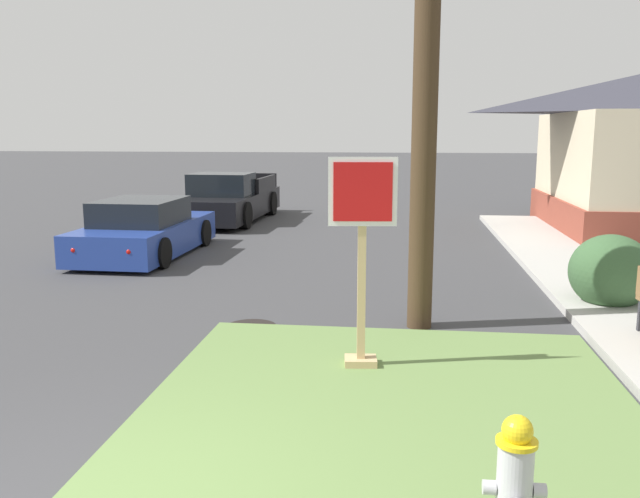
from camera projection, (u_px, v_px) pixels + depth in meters
grass_corner_patch at (390, 421)px, 6.09m from camera, size 4.78×5.56×0.08m
sidewalk_strip at (621, 298)px, 10.50m from camera, size 2.20×19.85×0.12m
fire_hydrant at (514, 490)px, 4.03m from camera, size 0.38×0.34×0.92m
stop_sign at (362, 265)px, 7.23m from camera, size 0.74×0.32×2.33m
manhole_cover at (251, 326)px, 9.14m from camera, size 0.70×0.70×0.02m
parked_sedan_blue at (145, 231)px, 14.30m from camera, size 2.02×4.29×1.25m
pickup_truck_black at (229, 201)px, 19.75m from camera, size 2.21×5.31×1.48m
shrub_by_curb at (611, 272)px, 10.00m from camera, size 1.23×1.23×1.15m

